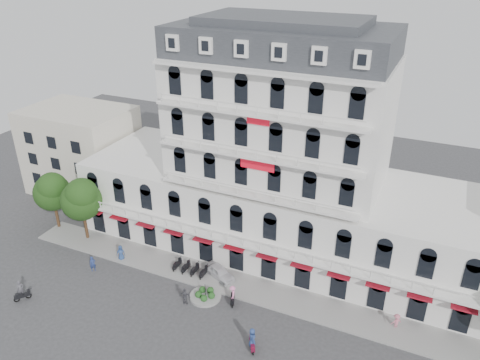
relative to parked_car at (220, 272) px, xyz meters
name	(u,v)px	position (x,y,z in m)	size (l,w,h in m)	color
ground	(203,348)	(3.15, -9.50, -0.66)	(120.00, 120.00, 0.00)	#38383A
sidewalk	(245,287)	(3.15, -0.50, -0.58)	(53.00, 4.00, 0.16)	gray
main_building	(278,167)	(3.15, 8.50, 9.31)	(45.00, 15.00, 25.80)	silver
flank_building_west	(82,150)	(-26.85, 10.50, 5.34)	(14.00, 10.00, 12.00)	beige
traffic_island	(205,295)	(0.15, -3.50, -0.40)	(3.20, 3.20, 1.60)	gray
parked_scooter_row	(190,273)	(-3.20, -0.70, -0.66)	(4.40, 1.80, 1.10)	black
tree_west_outer	(52,190)	(-22.79, 0.48, 4.69)	(4.50, 4.48, 7.76)	#382314
tree_west_inner	(81,197)	(-17.79, -0.02, 5.03)	(4.76, 4.76, 8.25)	#382314
parked_car	(220,272)	(0.00, 0.00, 0.00)	(1.55, 3.85, 1.31)	silver
rider_west	(21,291)	(-16.30, -11.38, 0.43)	(1.16, 1.45, 2.33)	black
rider_east	(252,339)	(7.10, -7.85, 0.55)	(1.06, 1.53, 2.35)	maroon
rider_center	(233,295)	(3.04, -3.20, 0.47)	(0.97, 1.62, 2.13)	black
pedestrian_left	(121,253)	(-11.47, -1.82, 0.27)	(0.91, 0.59, 1.86)	navy
pedestrian_mid	(185,296)	(-1.19, -5.17, 0.28)	(1.09, 0.46, 1.87)	#4E4E55
pedestrian_right	(396,321)	(18.20, 0.00, 0.14)	(1.03, 0.59, 1.60)	#CD6C81
pedestrian_far	(93,264)	(-13.02, -4.70, 0.24)	(0.66, 0.43, 1.80)	navy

